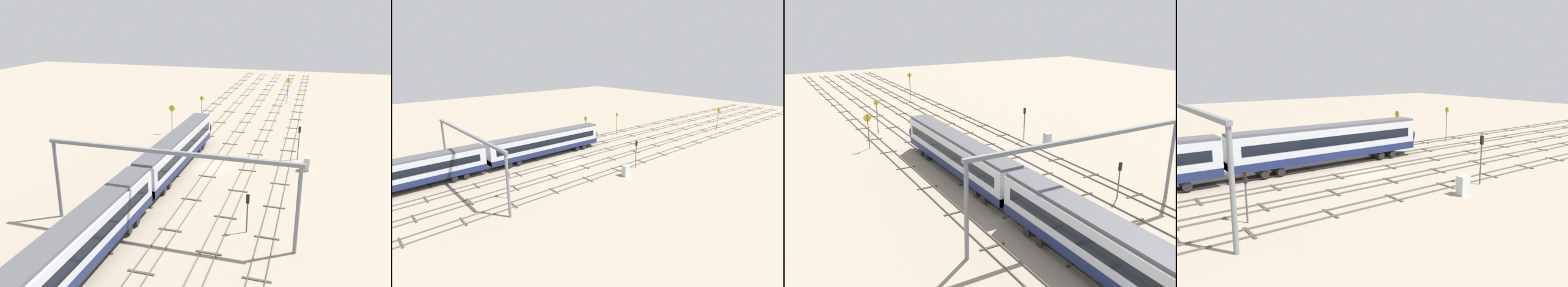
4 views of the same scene
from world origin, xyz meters
TOP-DOWN VIEW (x-y plane):
  - ground_plane at (0.00, 0.00)m, footprint 201.55×201.55m
  - track_near_foreground at (-0.00, -9.35)m, footprint 185.55×2.40m
  - track_second_near at (0.00, -4.68)m, footprint 185.55×2.40m
  - track_middle at (0.00, 0.00)m, footprint 185.55×2.40m
  - track_with_train at (-0.00, 4.68)m, footprint 185.55×2.40m
  - track_far_background at (0.00, 9.35)m, footprint 185.55×2.40m
  - overhead_gantry at (-18.36, 0.01)m, footprint 0.40×24.66m
  - speed_sign_near_foreground at (21.15, 7.75)m, footprint 0.14×0.83m
  - speed_sign_mid_trackside at (13.87, 11.15)m, footprint 0.14×1.09m
  - speed_sign_far_trackside at (44.60, -6.49)m, footprint 0.14×1.03m
  - signal_light_trackside_approach at (-15.98, -7.29)m, footprint 0.31×0.32m
  - signal_light_trackside_departure at (6.54, -10.96)m, footprint 0.31×0.32m
  - relay_cabinet at (2.47, -12.32)m, footprint 1.07×0.81m

SIDE VIEW (x-z plane):
  - ground_plane at x=0.00m, z-range 0.00..0.00m
  - track_near_foreground at x=0.00m, z-range -0.01..0.15m
  - track_second_near at x=0.00m, z-range -0.01..0.15m
  - track_middle at x=0.00m, z-range -0.01..0.15m
  - track_far_background at x=0.00m, z-range -0.01..0.15m
  - track_with_train at x=0.00m, z-range -0.01..0.15m
  - relay_cabinet at x=2.47m, z-range 0.00..1.84m
  - signal_light_trackside_approach at x=-15.98m, z-range 0.65..4.69m
  - signal_light_trackside_departure at x=6.54m, z-range 0.74..5.74m
  - speed_sign_mid_trackside at x=13.87m, z-range 0.89..5.98m
  - speed_sign_near_foreground at x=21.15m, z-range 0.71..6.18m
  - speed_sign_far_trackside at x=44.60m, z-range 0.94..6.91m
  - overhead_gantry at x=-18.36m, z-range 2.47..11.04m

